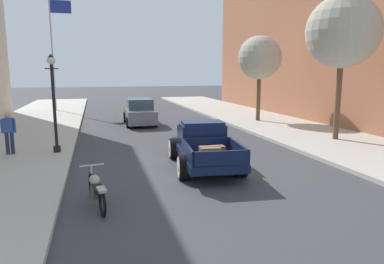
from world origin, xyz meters
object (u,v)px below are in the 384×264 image
Objects in this scene: flagpole at (55,41)px; street_tree_nearest at (343,32)px; street_lamp_near at (54,96)px; car_background_grey at (140,112)px; motorcycle_parked at (96,189)px; pedestrian_sidewalk_left at (9,130)px; hotrod_truck_navy at (203,144)px; street_tree_second at (260,58)px.

flagpole is 1.38× the size of street_tree_nearest.
car_background_grey is at bearing 60.65° from street_lamp_near.
pedestrian_sidewalk_left is (-3.20, 6.00, 0.64)m from motorcycle_parked.
car_background_grey is 2.63× the size of pedestrian_sidewalk_left.
motorcycle_parked is at bearing -154.45° from street_tree_nearest.
street_lamp_near is at bearing 104.12° from motorcycle_parked.
flagpole is at bearing 129.27° from street_tree_nearest.
motorcycle_parked is 1.27× the size of pedestrian_sidewalk_left.
hotrod_truck_navy is 0.76× the size of street_tree_nearest.
motorcycle_parked is 0.55× the size of street_lamp_near.
car_background_grey is (2.76, 13.49, 0.33)m from motorcycle_parked.
street_tree_second reaches higher than street_lamp_near.
street_tree_second is (-0.68, 6.90, -0.90)m from street_tree_nearest.
street_tree_nearest is at bearing -2.88° from street_lamp_near.
hotrod_truck_navy is 0.93× the size of street_tree_second.
motorcycle_parked is 6.84m from pedestrian_sidewalk_left.
motorcycle_parked is at bearing -82.59° from flagpole.
hotrod_truck_navy is at bearing -84.84° from car_background_grey.
street_lamp_near is 16.89m from flagpole.
street_tree_nearest is 1.21× the size of street_tree_second.
pedestrian_sidewalk_left is (-5.96, -7.48, 0.32)m from car_background_grey.
pedestrian_sidewalk_left is at bearing 177.17° from street_tree_nearest.
hotrod_truck_navy is 11.89m from street_tree_second.
car_background_grey is 12.46m from street_tree_nearest.
pedestrian_sidewalk_left is at bearing 156.46° from hotrod_truck_navy.
hotrod_truck_navy is 1.31× the size of street_lamp_near.
hotrod_truck_navy is at bearing 38.96° from motorcycle_parked.
street_lamp_near is at bearing -119.35° from car_background_grey.
pedestrian_sidewalk_left is 2.15m from street_lamp_near.
street_lamp_near is (-4.25, -7.56, 1.62)m from car_background_grey.
flagpole reaches higher than pedestrian_sidewalk_left.
pedestrian_sidewalk_left reaches higher than car_background_grey.
street_tree_second reaches higher than car_background_grey.
street_tree_second is at bearing 95.65° from street_tree_nearest.
pedestrian_sidewalk_left is at bearing 118.07° from motorcycle_parked.
street_tree_nearest reaches higher than motorcycle_parked.
flagpole is 22.13m from street_tree_nearest.
hotrod_truck_navy is at bearing -126.04° from street_tree_second.
motorcycle_parked is at bearing -141.04° from hotrod_truck_navy.
flagpole is (-5.67, 8.93, 5.00)m from car_background_grey.
motorcycle_parked is 0.49× the size of car_background_grey.
street_tree_nearest is (14.00, -17.12, -0.67)m from flagpole.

